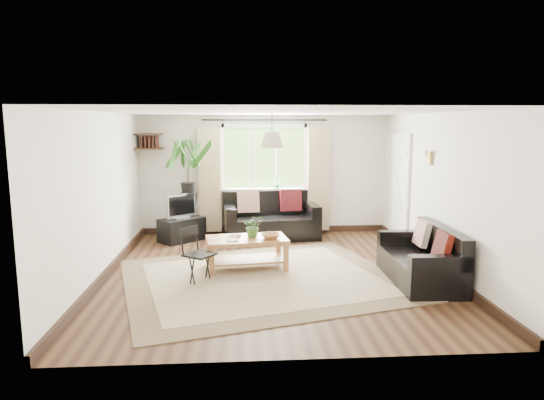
{
  "coord_description": "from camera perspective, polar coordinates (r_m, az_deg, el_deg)",
  "views": [
    {
      "loc": [
        -0.5,
        -7.07,
        2.25
      ],
      "look_at": [
        0.0,
        0.4,
        1.05
      ],
      "focal_mm": 32.0,
      "sensor_mm": 36.0,
      "label": 1
    }
  ],
  "objects": [
    {
      "name": "folding_chair",
      "position": [
        6.95,
        -8.5,
        -6.48
      ],
      "size": [
        0.57,
        0.57,
        0.79
      ],
      "primitive_type": null,
      "rotation": [
        0.0,
        0.0,
        0.94
      ],
      "color": "black",
      "rests_on": "floor"
    },
    {
      "name": "bowl",
      "position": [
        7.41,
        -0.17,
        -4.26
      ],
      "size": [
        0.32,
        0.32,
        0.07
      ],
      "primitive_type": "imported",
      "rotation": [
        0.0,
        0.0,
        0.07
      ],
      "color": "#9C6A36",
      "rests_on": "coffee_table"
    },
    {
      "name": "tv_stand",
      "position": [
        9.46,
        -10.56,
        -3.43
      ],
      "size": [
        0.93,
        0.9,
        0.44
      ],
      "primitive_type": "cube",
      "rotation": [
        0.0,
        0.0,
        0.73
      ],
      "color": "black",
      "rests_on": "floor"
    },
    {
      "name": "wall_left",
      "position": [
        7.42,
        -19.43,
        0.45
      ],
      "size": [
        0.02,
        5.5,
        2.4
      ],
      "primitive_type": "cube",
      "color": "white",
      "rests_on": "floor"
    },
    {
      "name": "book_a",
      "position": [
        7.33,
        -5.28,
        -4.7
      ],
      "size": [
        0.18,
        0.23,
        0.02
      ],
      "primitive_type": "imported",
      "rotation": [
        0.0,
        0.0,
        0.13
      ],
      "color": "silver",
      "rests_on": "coffee_table"
    },
    {
      "name": "door",
      "position": [
        9.34,
        14.75,
        1.11
      ],
      "size": [
        0.06,
        0.96,
        2.06
      ],
      "primitive_type": "cube",
      "color": "silver",
      "rests_on": "wall_right"
    },
    {
      "name": "floor",
      "position": [
        7.43,
        0.21,
        -8.51
      ],
      "size": [
        5.5,
        5.5,
        0.0
      ],
      "primitive_type": "plane",
      "color": "black",
      "rests_on": "ground"
    },
    {
      "name": "table_plant",
      "position": [
        7.5,
        -2.24,
        -3.09
      ],
      "size": [
        0.31,
        0.27,
        0.33
      ],
      "primitive_type": "imported",
      "rotation": [
        0.0,
        0.0,
        0.04
      ],
      "color": "#376628",
      "rests_on": "coffee_table"
    },
    {
      "name": "corner_shelf",
      "position": [
        9.73,
        -14.29,
        6.71
      ],
      "size": [
        0.5,
        0.5,
        0.34
      ],
      "primitive_type": null,
      "color": "black",
      "rests_on": "wall_back"
    },
    {
      "name": "book_b",
      "position": [
        7.57,
        -4.98,
        -4.23
      ],
      "size": [
        0.22,
        0.26,
        0.02
      ],
      "primitive_type": "imported",
      "rotation": [
        0.0,
        0.0,
        -0.32
      ],
      "color": "brown",
      "rests_on": "coffee_table"
    },
    {
      "name": "tv",
      "position": [
        9.37,
        -10.65,
        -0.65
      ],
      "size": [
        0.62,
        0.58,
        0.49
      ],
      "primitive_type": null,
      "rotation": [
        0.0,
        0.0,
        0.73
      ],
      "color": "#A5A5AA",
      "rests_on": "tv_stand"
    },
    {
      "name": "coffee_table",
      "position": [
        7.53,
        -2.99,
        -6.31
      ],
      "size": [
        1.29,
        0.82,
        0.5
      ],
      "primitive_type": null,
      "rotation": [
        0.0,
        0.0,
        0.13
      ],
      "color": "brown",
      "rests_on": "floor"
    },
    {
      "name": "wall_back",
      "position": [
        9.89,
        -0.91,
        3.0
      ],
      "size": [
        5.0,
        0.02,
        2.4
      ],
      "primitive_type": "cube",
      "color": "white",
      "rests_on": "floor"
    },
    {
      "name": "wall_right",
      "position": [
        7.75,
        18.99,
        0.82
      ],
      "size": [
        0.02,
        5.5,
        2.4
      ],
      "primitive_type": "cube",
      "color": "white",
      "rests_on": "floor"
    },
    {
      "name": "wall_front",
      "position": [
        4.47,
        2.71,
        -4.46
      ],
      "size": [
        5.0,
        0.02,
        2.4
      ],
      "primitive_type": "cube",
      "color": "white",
      "rests_on": "floor"
    },
    {
      "name": "palm_stand",
      "position": [
        9.52,
        -9.79,
        1.26
      ],
      "size": [
        0.79,
        0.79,
        1.95
      ],
      "primitive_type": null,
      "rotation": [
        0.0,
        0.0,
        0.04
      ],
      "color": "black",
      "rests_on": "floor"
    },
    {
      "name": "sofa_right",
      "position": [
        7.22,
        17.02,
        -6.33
      ],
      "size": [
        1.61,
        0.82,
        0.75
      ],
      "primitive_type": null,
      "rotation": [
        0.0,
        0.0,
        -1.58
      ],
      "color": "black",
      "rests_on": "floor"
    },
    {
      "name": "ceiling",
      "position": [
        7.09,
        0.22,
        10.33
      ],
      "size": [
        5.5,
        5.5,
        0.0
      ],
      "primitive_type": "plane",
      "rotation": [
        3.14,
        0.0,
        0.0
      ],
      "color": "white",
      "rests_on": "floor"
    },
    {
      "name": "pendant_lamp",
      "position": [
        7.49,
        0.0,
        7.58
      ],
      "size": [
        0.36,
        0.36,
        0.54
      ],
      "primitive_type": null,
      "color": "beige",
      "rests_on": "ceiling"
    },
    {
      "name": "rug",
      "position": [
        7.12,
        -1.04,
        -9.22
      ],
      "size": [
        4.59,
        4.2,
        0.02
      ],
      "primitive_type": "cube",
      "rotation": [
        0.0,
        0.0,
        0.27
      ],
      "color": "beige",
      "rests_on": "floor"
    },
    {
      "name": "window",
      "position": [
        9.81,
        -0.9,
        5.01
      ],
      "size": [
        2.5,
        0.16,
        2.16
      ],
      "primitive_type": null,
      "color": "white",
      "rests_on": "wall_back"
    },
    {
      "name": "wall_sconce",
      "position": [
        7.94,
        17.89,
        4.99
      ],
      "size": [
        0.12,
        0.12,
        0.28
      ],
      "primitive_type": null,
      "color": "beige",
      "rests_on": "wall_right"
    },
    {
      "name": "sill_plant",
      "position": [
        9.8,
        0.59,
        2.16
      ],
      "size": [
        0.14,
        0.1,
        0.27
      ],
      "primitive_type": "imported",
      "color": "#2D6023",
      "rests_on": "window"
    },
    {
      "name": "sofa_back",
      "position": [
        9.5,
        -0.1,
        -1.95
      ],
      "size": [
        1.9,
        1.09,
        0.86
      ],
      "primitive_type": null,
      "rotation": [
        0.0,
        0.0,
        0.1
      ],
      "color": "black",
      "rests_on": "floor"
    }
  ]
}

